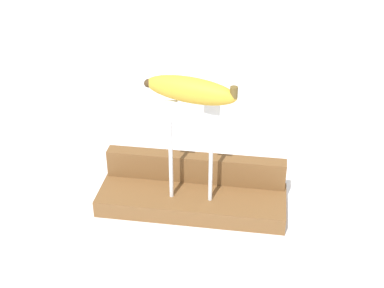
# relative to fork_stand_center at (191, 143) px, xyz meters

# --- Properties ---
(ground_plane) EXTENTS (3.00, 3.00, 0.00)m
(ground_plane) POSITION_rel_fork_stand_center_xyz_m (0.00, 0.01, -0.14)
(ground_plane) COLOR silver
(wooden_board) EXTENTS (0.33, 0.11, 0.03)m
(wooden_board) POSITION_rel_fork_stand_center_xyz_m (0.00, 0.01, -0.13)
(wooden_board) COLOR brown
(wooden_board) RESTS_ON ground
(board_backstop) EXTENTS (0.32, 0.03, 0.05)m
(board_backstop) POSITION_rel_fork_stand_center_xyz_m (0.00, 0.06, -0.09)
(board_backstop) COLOR brown
(board_backstop) RESTS_ON wooden_board
(fork_stand_center) EXTENTS (0.09, 0.01, 0.19)m
(fork_stand_center) POSITION_rel_fork_stand_center_xyz_m (0.00, 0.00, 0.00)
(fork_stand_center) COLOR silver
(fork_stand_center) RESTS_ON wooden_board
(banana_raised_center) EXTENTS (0.16, 0.07, 0.04)m
(banana_raised_center) POSITION_rel_fork_stand_center_xyz_m (-0.00, 0.00, 0.10)
(banana_raised_center) COLOR gold
(banana_raised_center) RESTS_ON fork_stand_center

